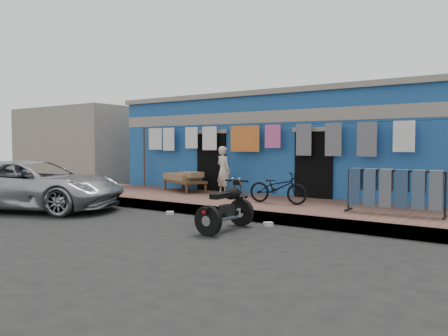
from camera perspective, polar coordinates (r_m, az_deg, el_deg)
ground at (r=9.33m, az=-7.07°, el=-7.61°), size 80.00×80.00×0.00m
sidewalk at (r=11.69m, az=2.80°, el=-4.81°), size 28.00×3.00×0.25m
curb at (r=10.50m, az=-1.40°, el=-5.70°), size 28.00×0.10×0.25m
building at (r=15.11m, az=10.83°, el=2.84°), size 12.20×5.20×3.36m
neighbor_left at (r=22.00m, az=-16.40°, el=2.84°), size 6.00×5.00×3.40m
clothesline at (r=12.86m, az=4.24°, el=3.49°), size 10.06×0.06×2.10m
car at (r=12.58m, az=-23.57°, el=-1.97°), size 5.29×3.91×1.36m
seated_person at (r=12.93m, az=-0.08°, el=-0.31°), size 0.60×0.49×1.43m
bicycle at (r=11.03m, az=7.05°, el=-2.07°), size 1.56×0.64×0.99m
motorcycle at (r=8.77m, az=0.20°, el=-4.98°), size 0.62×1.56×0.99m
charpoy at (r=13.91m, az=-5.17°, el=-1.80°), size 2.43×2.19×0.60m
jeans_rack at (r=9.95m, az=21.35°, el=-2.80°), size 2.07×0.52×0.99m
litter_a at (r=10.90m, az=-7.06°, el=-5.85°), size 0.23×0.22×0.08m
litter_b at (r=9.32m, az=5.79°, el=-7.33°), size 0.21×0.22×0.09m
litter_c at (r=9.65m, az=-0.94°, el=-7.01°), size 0.21×0.22×0.07m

